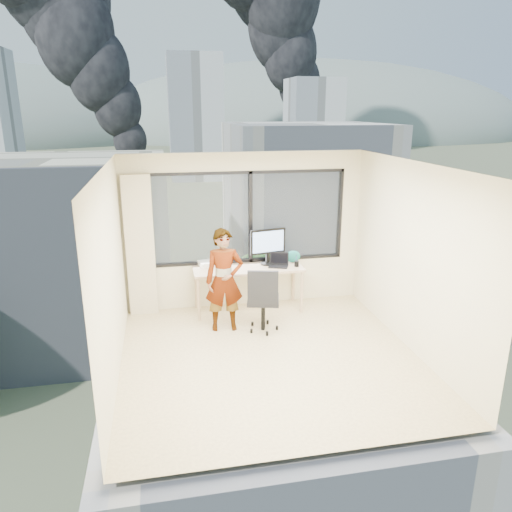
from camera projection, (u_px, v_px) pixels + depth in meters
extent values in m
cube|color=beige|center=(270.00, 357.00, 6.62)|extent=(4.00, 4.00, 0.01)
cube|color=white|center=(272.00, 165.00, 5.86)|extent=(4.00, 4.00, 0.01)
cube|color=beige|center=(320.00, 335.00, 4.36)|extent=(4.00, 0.01, 2.60)
cube|color=beige|center=(111.00, 277.00, 5.87)|extent=(0.01, 4.00, 2.60)
cube|color=beige|center=(413.00, 258.00, 6.61)|extent=(0.01, 4.00, 2.60)
cube|color=beige|center=(140.00, 246.00, 7.73)|extent=(0.45, 0.14, 2.30)
cube|color=tan|center=(248.00, 289.00, 8.07)|extent=(1.80, 0.60, 0.75)
imported|color=#2D2D33|center=(224.00, 280.00, 7.26)|extent=(0.59, 0.40, 1.58)
cube|color=white|center=(208.00, 263.00, 8.07)|extent=(0.36, 0.33, 0.07)
cube|color=black|center=(285.00, 267.00, 8.00)|extent=(0.10, 0.05, 0.01)
cylinder|color=black|center=(297.00, 264.00, 8.01)|extent=(0.09, 0.09, 0.09)
ellipsoid|color=#0E5452|center=(293.00, 256.00, 8.22)|extent=(0.27, 0.15, 0.20)
cube|color=#515B3D|center=(166.00, 179.00, 123.32)|extent=(400.00, 400.00, 0.04)
cube|color=beige|center=(58.00, 256.00, 35.15)|extent=(16.00, 12.00, 14.00)
cube|color=white|center=(304.00, 210.00, 46.25)|extent=(14.00, 13.00, 16.00)
cube|color=silver|center=(195.00, 118.00, 120.42)|extent=(13.00, 13.00, 30.00)
cube|color=silver|center=(313.00, 124.00, 146.61)|extent=(15.00, 15.00, 26.00)
ellipsoid|color=slate|center=(309.00, 135.00, 329.49)|extent=(300.00, 220.00, 96.00)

